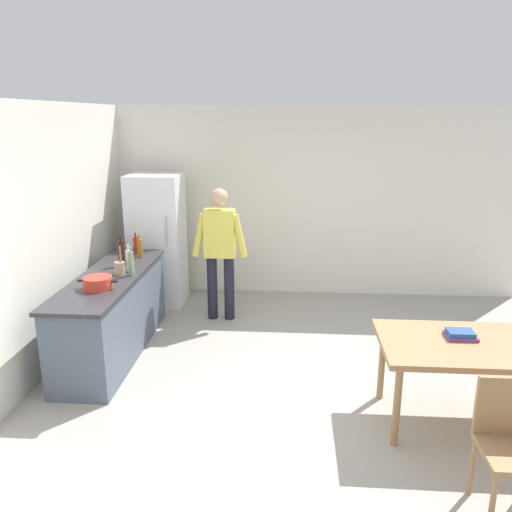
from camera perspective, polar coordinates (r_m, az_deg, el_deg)
name	(u,v)px	position (r m, az deg, el deg)	size (l,w,h in m)	color
ground_plane	(294,397)	(4.92, 4.36, -15.65)	(14.00, 14.00, 0.00)	#9E998E
wall_back	(296,202)	(7.31, 4.55, 6.11)	(6.40, 0.12, 2.70)	silver
wall_left	(21,248)	(5.23, -25.10, 0.83)	(0.12, 5.60, 2.70)	silver
kitchen_counter	(113,314)	(5.77, -15.96, -6.36)	(0.64, 2.20, 0.90)	#4C5666
refrigerator	(157,240)	(7.06, -11.13, 1.79)	(0.70, 0.67, 1.80)	white
person	(220,246)	(6.32, -4.12, 1.17)	(0.70, 0.22, 1.70)	#1E1E2D
dining_table	(465,351)	(4.58, 22.64, -9.91)	(1.40, 0.90, 0.75)	#9E754C
chair	(511,437)	(3.85, 27.01, -17.86)	(0.42, 0.42, 0.91)	#9E754C
cooking_pot	(98,283)	(5.21, -17.51, -2.92)	(0.40, 0.28, 0.12)	red
utensil_jar	(120,268)	(5.59, -15.21, -1.27)	(0.11, 0.11, 0.32)	tan
bottle_wine_dark	(121,253)	(5.91, -15.04, 0.31)	(0.08, 0.08, 0.34)	black
bottle_water_clear	(129,260)	(5.67, -14.23, -0.47)	(0.07, 0.07, 0.30)	silver
bottle_vinegar_tall	(131,263)	(5.52, -13.98, -0.79)	(0.06, 0.06, 0.32)	gray
bottle_sauce_red	(136,244)	(6.49, -13.49, 1.32)	(0.06, 0.06, 0.24)	#B22319
bottle_oil_amber	(140,248)	(6.23, -13.04, 0.94)	(0.06, 0.06, 0.28)	#996619
book_stack	(461,334)	(4.60, 22.21, -8.25)	(0.25, 0.19, 0.07)	#753D7F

